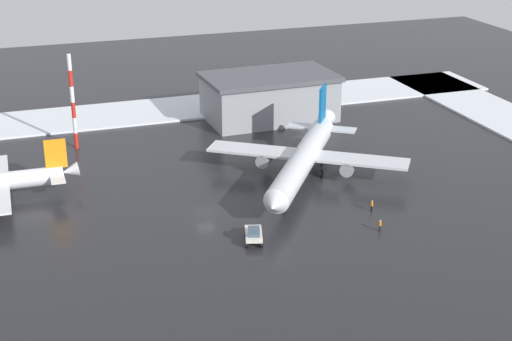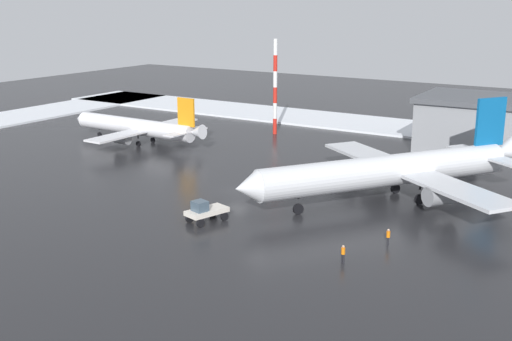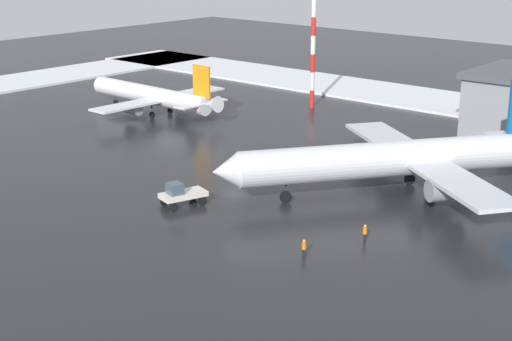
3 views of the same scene
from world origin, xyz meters
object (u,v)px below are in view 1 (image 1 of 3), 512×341
object	(u,v)px
ground_crew_near_tug	(380,225)
ground_crew_beside_wing	(372,205)
antenna_mast	(73,102)
airplane_parked_portside	(304,158)
cargo_hangar	(269,97)
pushback_tug	(254,234)

from	to	relation	value
ground_crew_near_tug	ground_crew_beside_wing	size ratio (longest dim) A/B	1.00
ground_crew_beside_wing	antenna_mast	xyz separation A→B (m)	(36.84, -40.79, 7.41)
airplane_parked_portside	ground_crew_near_tug	bearing A→B (deg)	43.05
cargo_hangar	ground_crew_near_tug	bearing A→B (deg)	85.06
cargo_hangar	airplane_parked_portside	bearing A→B (deg)	77.84
airplane_parked_portside	pushback_tug	bearing A→B (deg)	-4.12
airplane_parked_portside	pushback_tug	distance (m)	23.00
ground_crew_near_tug	cargo_hangar	distance (m)	52.26
ground_crew_beside_wing	cargo_hangar	xyz separation A→B (m)	(-0.83, -45.81, 3.47)
ground_crew_beside_wing	cargo_hangar	world-z (taller)	cargo_hangar
ground_crew_near_tug	antenna_mast	world-z (taller)	antenna_mast
antenna_mast	cargo_hangar	xyz separation A→B (m)	(-37.67, -5.03, -3.94)
airplane_parked_portside	cargo_hangar	size ratio (longest dim) A/B	1.33
ground_crew_beside_wing	cargo_hangar	size ratio (longest dim) A/B	0.07
airplane_parked_portside	pushback_tug	world-z (taller)	airplane_parked_portside
cargo_hangar	ground_crew_beside_wing	bearing A→B (deg)	87.05
ground_crew_near_tug	cargo_hangar	bearing A→B (deg)	6.87
pushback_tug	cargo_hangar	size ratio (longest dim) A/B	0.20
airplane_parked_portside	ground_crew_near_tug	xyz separation A→B (m)	(-3.01, 20.16, -2.85)
airplane_parked_portside	antenna_mast	xyz separation A→B (m)	(31.90, -26.88, 4.56)
ground_crew_beside_wing	antenna_mast	world-z (taller)	antenna_mast
antenna_mast	pushback_tug	bearing A→B (deg)	111.49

